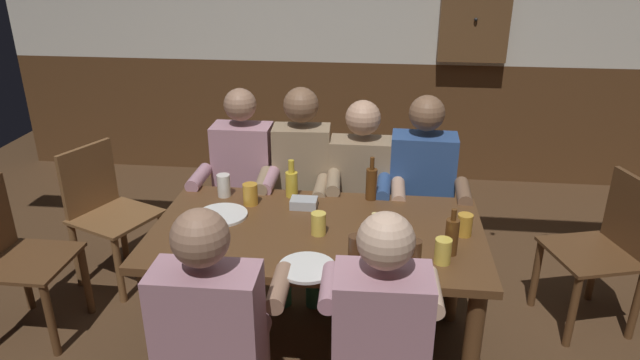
{
  "coord_description": "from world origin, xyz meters",
  "views": [
    {
      "loc": [
        0.29,
        -2.39,
        2.06
      ],
      "look_at": [
        0.0,
        0.2,
        0.95
      ],
      "focal_mm": 31.95,
      "sensor_mm": 36.0,
      "label": 1
    }
  ],
  "objects_px": {
    "bottle_2": "(292,182)",
    "pint_glass_1": "(465,225)",
    "pint_glass_4": "(355,248)",
    "person_3": "(422,190)",
    "chair_empty_far_end": "(606,248)",
    "person_1": "(301,184)",
    "chair_empty_near_right": "(14,256)",
    "pint_glass_2": "(250,194)",
    "person_2": "(360,190)",
    "plate_0": "(307,268)",
    "pint_glass_0": "(319,224)",
    "person_0": "(241,183)",
    "plate_1": "(222,215)",
    "bottle_1": "(452,236)",
    "chair_empty_near_left": "(106,210)",
    "pint_glass_3": "(224,185)",
    "dining_table": "(317,248)",
    "table_candle": "(375,221)",
    "bottle_0": "(371,183)",
    "person_4": "(214,323)",
    "person_5": "(380,333)",
    "condiment_caddy": "(304,203)",
    "pint_glass_6": "(443,251)",
    "wall_dart_cabinet": "(475,18)",
    "pint_glass_5": "(414,257)"
  },
  "relations": [
    {
      "from": "table_candle",
      "to": "pint_glass_4",
      "type": "relative_size",
      "value": 0.65
    },
    {
      "from": "person_0",
      "to": "plate_1",
      "type": "distance_m",
      "value": 0.59
    },
    {
      "from": "pint_glass_0",
      "to": "chair_empty_far_end",
      "type": "bearing_deg",
      "value": 18.04
    },
    {
      "from": "chair_empty_near_left",
      "to": "pint_glass_0",
      "type": "xyz_separation_m",
      "value": [
        1.43,
        -0.64,
        0.32
      ]
    },
    {
      "from": "pint_glass_1",
      "to": "pint_glass_4",
      "type": "height_order",
      "value": "pint_glass_4"
    },
    {
      "from": "pint_glass_3",
      "to": "person_1",
      "type": "bearing_deg",
      "value": 42.09
    },
    {
      "from": "pint_glass_3",
      "to": "table_candle",
      "type": "bearing_deg",
      "value": -19.07
    },
    {
      "from": "person_5",
      "to": "plate_0",
      "type": "distance_m",
      "value": 0.45
    },
    {
      "from": "person_5",
      "to": "person_2",
      "type": "bearing_deg",
      "value": 94.12
    },
    {
      "from": "chair_empty_near_left",
      "to": "plate_1",
      "type": "relative_size",
      "value": 3.35
    },
    {
      "from": "bottle_0",
      "to": "person_0",
      "type": "bearing_deg",
      "value": 160.27
    },
    {
      "from": "bottle_1",
      "to": "pint_glass_3",
      "type": "height_order",
      "value": "bottle_1"
    },
    {
      "from": "dining_table",
      "to": "chair_empty_near_right",
      "type": "bearing_deg",
      "value": 179.94
    },
    {
      "from": "person_2",
      "to": "pint_glass_2",
      "type": "relative_size",
      "value": 10.27
    },
    {
      "from": "person_2",
      "to": "pint_glass_3",
      "type": "distance_m",
      "value": 0.83
    },
    {
      "from": "person_1",
      "to": "person_4",
      "type": "xyz_separation_m",
      "value": [
        -0.15,
        -1.35,
        -0.03
      ]
    },
    {
      "from": "person_2",
      "to": "plate_0",
      "type": "relative_size",
      "value": 4.76
    },
    {
      "from": "person_5",
      "to": "pint_glass_2",
      "type": "distance_m",
      "value": 1.17
    },
    {
      "from": "person_2",
      "to": "plate_0",
      "type": "xyz_separation_m",
      "value": [
        -0.18,
        -1.05,
        0.09
      ]
    },
    {
      "from": "table_candle",
      "to": "bottle_1",
      "type": "xyz_separation_m",
      "value": [
        0.35,
        -0.21,
        0.05
      ]
    },
    {
      "from": "bottle_1",
      "to": "person_1",
      "type": "bearing_deg",
      "value": 133.79
    },
    {
      "from": "bottle_1",
      "to": "chair_empty_near_right",
      "type": "bearing_deg",
      "value": 175.78
    },
    {
      "from": "dining_table",
      "to": "condiment_caddy",
      "type": "xyz_separation_m",
      "value": [
        -0.1,
        0.24,
        0.13
      ]
    },
    {
      "from": "pint_glass_4",
      "to": "pint_glass_0",
      "type": "bearing_deg",
      "value": 129.76
    },
    {
      "from": "chair_empty_near_left",
      "to": "person_0",
      "type": "bearing_deg",
      "value": 117.75
    },
    {
      "from": "pint_glass_0",
      "to": "pint_glass_6",
      "type": "xyz_separation_m",
      "value": [
        0.57,
        -0.2,
        0.0
      ]
    },
    {
      "from": "person_0",
      "to": "bottle_1",
      "type": "relative_size",
      "value": 5.57
    },
    {
      "from": "pint_glass_4",
      "to": "person_2",
      "type": "bearing_deg",
      "value": 91.19
    },
    {
      "from": "person_3",
      "to": "pint_glass_2",
      "type": "relative_size",
      "value": 10.62
    },
    {
      "from": "person_3",
      "to": "chair_empty_far_end",
      "type": "xyz_separation_m",
      "value": [
        1.01,
        -0.22,
        -0.2
      ]
    },
    {
      "from": "person_0",
      "to": "wall_dart_cabinet",
      "type": "distance_m",
      "value": 2.49
    },
    {
      "from": "table_candle",
      "to": "bottle_0",
      "type": "bearing_deg",
      "value": 94.96
    },
    {
      "from": "pint_glass_3",
      "to": "bottle_2",
      "type": "bearing_deg",
      "value": 6.33
    },
    {
      "from": "chair_empty_near_right",
      "to": "bottle_2",
      "type": "xyz_separation_m",
      "value": [
        1.47,
        0.37,
        0.35
      ]
    },
    {
      "from": "person_1",
      "to": "pint_glass_4",
      "type": "height_order",
      "value": "person_1"
    },
    {
      "from": "pint_glass_0",
      "to": "person_0",
      "type": "bearing_deg",
      "value": 128.08
    },
    {
      "from": "pint_glass_0",
      "to": "pint_glass_2",
      "type": "bearing_deg",
      "value": 143.9
    },
    {
      "from": "dining_table",
      "to": "person_1",
      "type": "distance_m",
      "value": 0.7
    },
    {
      "from": "pint_glass_1",
      "to": "pint_glass_6",
      "type": "relative_size",
      "value": 0.94
    },
    {
      "from": "pint_glass_5",
      "to": "pint_glass_6",
      "type": "height_order",
      "value": "pint_glass_5"
    },
    {
      "from": "bottle_2",
      "to": "pint_glass_4",
      "type": "xyz_separation_m",
      "value": [
        0.39,
        -0.65,
        -0.02
      ]
    },
    {
      "from": "bottle_2",
      "to": "pint_glass_1",
      "type": "distance_m",
      "value": 0.96
    },
    {
      "from": "person_4",
      "to": "pint_glass_3",
      "type": "distance_m",
      "value": 1.05
    },
    {
      "from": "person_2",
      "to": "chair_empty_near_right",
      "type": "relative_size",
      "value": 1.36
    },
    {
      "from": "person_0",
      "to": "pint_glass_1",
      "type": "distance_m",
      "value": 1.42
    },
    {
      "from": "person_3",
      "to": "wall_dart_cabinet",
      "type": "relative_size",
      "value": 1.76
    },
    {
      "from": "condiment_caddy",
      "to": "chair_empty_far_end",
      "type": "bearing_deg",
      "value": 7.53
    },
    {
      "from": "plate_0",
      "to": "pint_glass_0",
      "type": "distance_m",
      "value": 0.33
    },
    {
      "from": "person_2",
      "to": "pint_glass_2",
      "type": "distance_m",
      "value": 0.73
    },
    {
      "from": "plate_1",
      "to": "bottle_1",
      "type": "height_order",
      "value": "bottle_1"
    }
  ]
}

